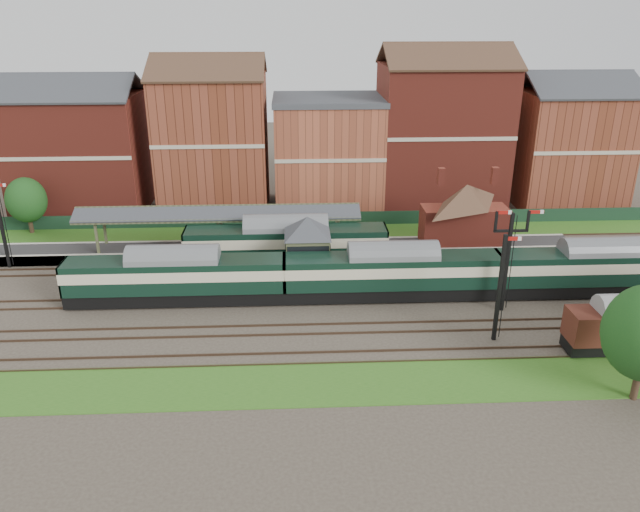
{
  "coord_description": "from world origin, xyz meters",
  "views": [
    {
      "loc": [
        -4.27,
        -45.35,
        22.45
      ],
      "look_at": [
        -2.01,
        2.0,
        3.0
      ],
      "focal_mm": 35.0,
      "sensor_mm": 36.0,
      "label": 1
    }
  ],
  "objects_px": {
    "signal_box": "(308,248)",
    "dmu_train": "(392,272)",
    "semaphore_bracket": "(508,255)",
    "platform_railcar": "(286,243)"
  },
  "relations": [
    {
      "from": "signal_box",
      "to": "platform_railcar",
      "type": "relative_size",
      "value": 0.33
    },
    {
      "from": "signal_box",
      "to": "dmu_train",
      "type": "xyz_separation_m",
      "value": [
        6.69,
        -3.25,
        -0.86
      ]
    },
    {
      "from": "signal_box",
      "to": "dmu_train",
      "type": "relative_size",
      "value": 0.12
    },
    {
      "from": "signal_box",
      "to": "platform_railcar",
      "type": "height_order",
      "value": "signal_box"
    },
    {
      "from": "signal_box",
      "to": "dmu_train",
      "type": "height_order",
      "value": "signal_box"
    },
    {
      "from": "semaphore_bracket",
      "to": "dmu_train",
      "type": "xyz_separation_m",
      "value": [
        -8.35,
        2.5,
        -2.3
      ]
    },
    {
      "from": "signal_box",
      "to": "platform_railcar",
      "type": "distance_m",
      "value": 3.8
    },
    {
      "from": "dmu_train",
      "to": "semaphore_bracket",
      "type": "bearing_deg",
      "value": -16.67
    },
    {
      "from": "signal_box",
      "to": "semaphore_bracket",
      "type": "relative_size",
      "value": 0.73
    },
    {
      "from": "semaphore_bracket",
      "to": "signal_box",
      "type": "bearing_deg",
      "value": 159.08
    }
  ]
}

